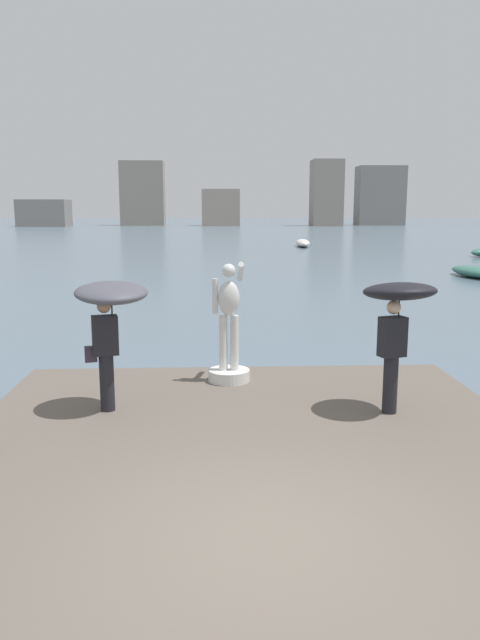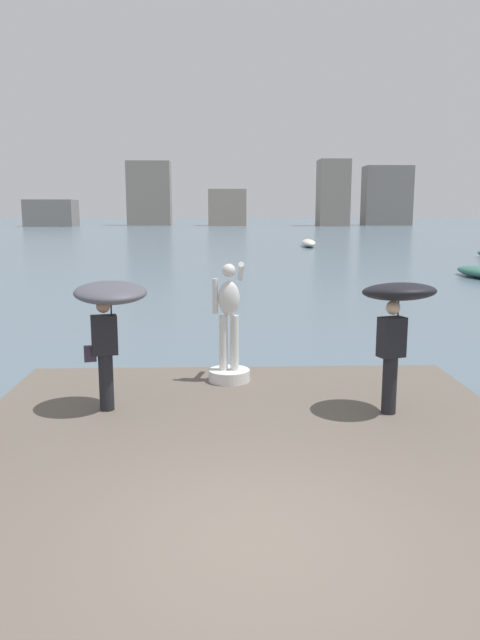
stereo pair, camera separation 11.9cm
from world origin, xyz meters
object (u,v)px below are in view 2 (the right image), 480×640
statue_white_figure (229,340)px  onlooker_right (397,308)px  boat_near (308,243)px  onlooker_left (109,308)px

statue_white_figure → onlooker_right: bearing=-36.1°
statue_white_figure → boat_near: size_ratio=0.41×
statue_white_figure → onlooker_right: size_ratio=1.06×
onlooker_left → boat_near: (9.98, 47.11, -1.65)m
onlooker_left → onlooker_right: size_ratio=0.99×
statue_white_figure → onlooker_left: bearing=-140.7°
onlooker_right → boat_near: size_ratio=0.39×
onlooker_right → boat_near: onlooker_right is taller
onlooker_right → boat_near: (5.68, 47.41, -1.67)m
onlooker_left → boat_near: 48.19m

